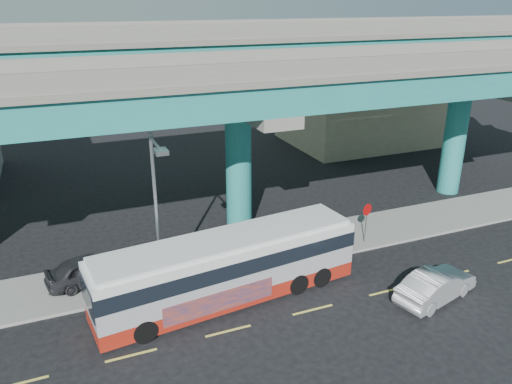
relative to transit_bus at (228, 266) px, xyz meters
name	(u,v)px	position (x,y,z in m)	size (l,w,h in m)	color
ground	(310,306)	(3.18, -1.98, -1.73)	(120.00, 120.00, 0.00)	black
sidewalk	(262,251)	(3.18, 3.52, -1.66)	(70.00, 4.00, 0.15)	gray
lane_markings	(313,310)	(3.18, -2.28, -1.72)	(58.00, 0.12, 0.01)	#D8C64C
viaduct	(237,74)	(3.18, 7.12, 7.41)	(52.00, 12.40, 11.70)	#1F7771
building_beige	(364,105)	(21.18, 21.00, 1.78)	(14.00, 10.23, 7.00)	#C2B08B
transit_bus	(228,266)	(0.00, 0.00, 0.00)	(12.51, 4.04, 3.16)	#9D1F13
sedan	(436,285)	(8.78, -3.65, -1.01)	(4.62, 2.60, 1.44)	#A2A2A6
parked_car	(91,269)	(-5.71, 3.69, -0.88)	(4.37, 2.38, 1.41)	#2C2B30
street_lamp	(157,195)	(-2.65, 1.46, 3.31)	(0.50, 2.46, 7.50)	gray
stop_sign	(367,215)	(8.89, 2.20, 0.10)	(0.69, 0.23, 2.35)	gray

